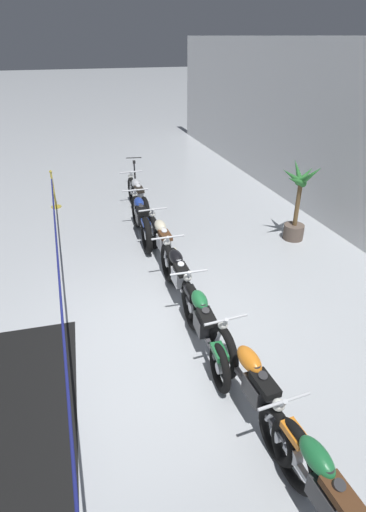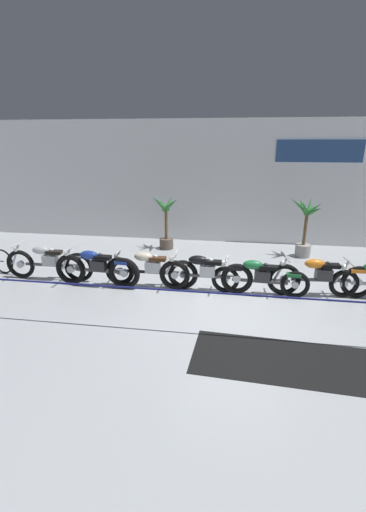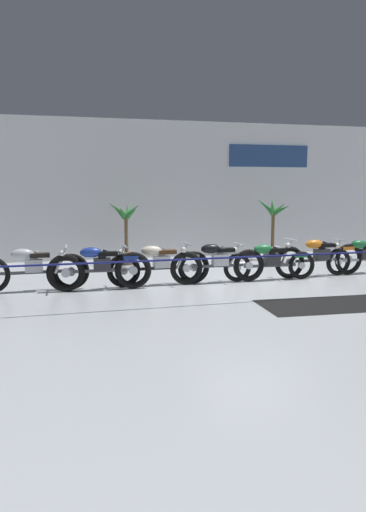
{
  "view_description": "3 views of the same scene",
  "coord_description": "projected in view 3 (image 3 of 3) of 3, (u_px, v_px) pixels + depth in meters",
  "views": [
    {
      "loc": [
        4.99,
        -1.15,
        4.19
      ],
      "look_at": [
        -0.55,
        0.58,
        0.99
      ],
      "focal_mm": 28.0,
      "sensor_mm": 36.0,
      "label": 1
    },
    {
      "loc": [
        -0.06,
        -7.09,
        3.5
      ],
      "look_at": [
        -1.34,
        1.3,
        0.62
      ],
      "focal_mm": 24.0,
      "sensor_mm": 36.0,
      "label": 2
    },
    {
      "loc": [
        -4.39,
        -10.14,
        2.22
      ],
      "look_at": [
        -1.39,
        1.01,
        0.59
      ],
      "focal_mm": 35.0,
      "sensor_mm": 36.0,
      "label": 3
    }
  ],
  "objects": [
    {
      "name": "motorcycle_green_4",
      "position": [
        270.0,
        261.0,
        11.73
      ],
      "size": [
        2.28,
        0.62,
        0.91
      ],
      "color": "black",
      "rests_on": "ground"
    },
    {
      "name": "motorcycle_blue_1",
      "position": [
        100.0,
        268.0,
        10.63
      ],
      "size": [
        2.23,
        0.62,
        0.98
      ],
      "color": "black",
      "rests_on": "ground"
    },
    {
      "name": "potted_palm_left_of_row",
      "position": [
        126.0,
        233.0,
        14.1
      ],
      "size": [
        0.96,
        0.98,
        1.82
      ],
      "color": "brown",
      "rests_on": "ground"
    },
    {
      "name": "motorcycle_silver_0",
      "position": [
        31.0,
        269.0,
        10.48
      ],
      "size": [
        2.41,
        0.62,
        0.97
      ],
      "color": "black",
      "rests_on": "ground"
    },
    {
      "name": "potted_palm_right_of_row",
      "position": [
        272.0,
        229.0,
        15.07
      ],
      "size": [
        1.0,
        1.04,
        1.88
      ],
      "color": "gray",
      "rests_on": "ground"
    },
    {
      "name": "motorcycle_cream_2",
      "position": [
        159.0,
        265.0,
        11.14
      ],
      "size": [
        2.35,
        0.62,
        0.95
      ],
      "color": "black",
      "rests_on": "ground"
    },
    {
      "name": "motorcycle_orange_5",
      "position": [
        319.0,
        257.0,
        12.24
      ],
      "size": [
        2.46,
        0.62,
        0.97
      ],
      "color": "black",
      "rests_on": "ground"
    },
    {
      "name": "stanchion_far_left",
      "position": [
        218.0,
        265.0,
        9.32
      ],
      "size": [
        12.12,
        0.28,
        1.05
      ],
      "color": "gold",
      "rests_on": "ground"
    },
    {
      "name": "ground_plane",
      "position": [
        255.0,
        286.0,
        11.14
      ],
      "size": [
        120.0,
        120.0,
        0.0
      ],
      "primitive_type": "plane",
      "color": "#B2B7BC"
    },
    {
      "name": "floor_banner",
      "position": [
        344.0,
        304.0,
        9.43
      ],
      "size": [
        3.26,
        1.5,
        0.01
      ],
      "primitive_type": "cube",
      "rotation": [
        0.0,
        0.0,
        -0.06
      ],
      "color": "black",
      "rests_on": "ground"
    },
    {
      "name": "motorcycle_black_3",
      "position": [
        218.0,
        263.0,
        11.42
      ],
      "size": [
        2.26,
        0.62,
        0.96
      ],
      "color": "black",
      "rests_on": "ground"
    },
    {
      "name": "back_wall",
      "position": [
        192.0,
        190.0,
        15.75
      ],
      "size": [
        28.0,
        0.29,
        4.2
      ],
      "color": "white",
      "rests_on": "ground"
    },
    {
      "name": "motorcycle_green_6",
      "position": [
        364.0,
        256.0,
        12.64
      ],
      "size": [
        2.22,
        0.62,
        0.92
      ],
      "color": "black",
      "rests_on": "ground"
    }
  ]
}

